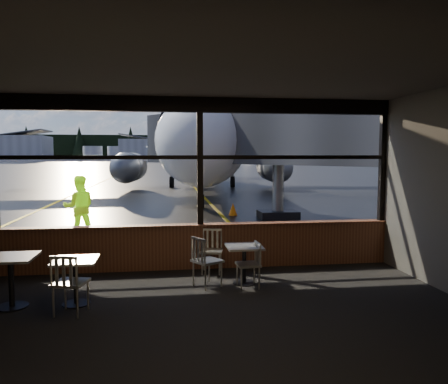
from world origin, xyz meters
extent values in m
plane|color=black|center=(0.00, 120.00, 0.00)|extent=(520.00, 520.00, 0.00)
cube|color=black|center=(0.00, -3.00, 0.01)|extent=(8.00, 6.00, 0.01)
cube|color=#38332D|center=(0.00, -3.00, 3.50)|extent=(8.00, 6.00, 0.04)
cube|color=#4D473E|center=(0.00, -6.00, 1.75)|extent=(8.00, 0.04, 3.50)
cube|color=#5B2F1B|center=(0.00, 0.00, 0.45)|extent=(8.00, 0.28, 0.90)
cube|color=black|center=(0.00, 0.00, 3.35)|extent=(8.00, 0.18, 0.30)
cube|color=black|center=(0.00, 0.00, 2.20)|extent=(0.12, 0.12, 2.60)
cube|color=black|center=(3.95, 0.00, 2.20)|extent=(0.12, 0.12, 2.60)
cube|color=black|center=(0.00, 0.00, 2.30)|extent=(8.00, 0.10, 0.08)
imported|color=#BFF219|center=(-3.09, 3.75, 0.89)|extent=(0.99, 0.84, 1.78)
cone|color=orange|center=(1.94, 7.79, 0.24)|extent=(0.35, 0.35, 0.48)
cone|color=#FC5007|center=(-5.83, 20.05, 0.27)|extent=(0.39, 0.39, 0.54)
cylinder|color=silver|center=(-30.00, 182.00, 3.00)|extent=(8.00, 8.00, 6.00)
cylinder|color=silver|center=(-20.00, 182.00, 3.00)|extent=(8.00, 8.00, 6.00)
cylinder|color=silver|center=(-10.00, 182.00, 3.00)|extent=(8.00, 8.00, 6.00)
cube|color=black|center=(0.00, 210.00, 6.00)|extent=(360.00, 3.00, 12.00)
camera|label=1|loc=(-0.75, -8.86, 2.35)|focal=35.00mm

